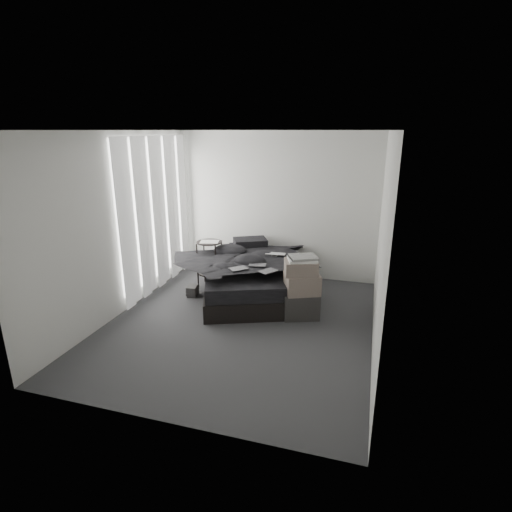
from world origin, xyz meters
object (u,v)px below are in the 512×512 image
(box_lower, at_px, (300,304))
(side_stand, at_px, (210,264))
(bed, at_px, (252,287))
(laptop, at_px, (275,251))

(box_lower, bearing_deg, side_stand, 156.68)
(bed, relative_size, box_lower, 4.01)
(bed, distance_m, laptop, 0.71)
(side_stand, relative_size, box_lower, 1.57)
(bed, height_order, laptop, laptop)
(laptop, bearing_deg, bed, -154.50)
(bed, relative_size, laptop, 6.24)
(laptop, height_order, box_lower, laptop)
(side_stand, bearing_deg, box_lower, -23.32)
(side_stand, xyz_separation_m, box_lower, (1.72, -0.74, -0.21))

